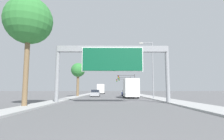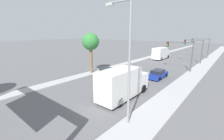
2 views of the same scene
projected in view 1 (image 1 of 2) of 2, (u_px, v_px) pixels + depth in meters
name	position (u px, v px, depth m)	size (l,w,h in m)	color
sidewalk_right	(133.00, 94.00, 61.85)	(3.00, 120.00, 0.15)	#AEAEAE
median_strip_left	(91.00, 94.00, 61.72)	(2.00, 120.00, 0.15)	#AEAEAE
sign_gantry	(113.00, 58.00, 20.48)	(13.37, 0.73, 6.70)	gray
car_far_right	(95.00, 93.00, 37.94)	(1.82, 4.20, 1.50)	#A5A8AD
car_far_center	(126.00, 93.00, 42.55)	(1.80, 4.41, 1.44)	navy
truck_box_primary	(130.00, 88.00, 32.70)	(2.45, 7.52, 3.47)	white
truck_box_secondary	(101.00, 89.00, 60.94)	(2.41, 7.78, 3.28)	white
traffic_light_near_intersection	(129.00, 81.00, 50.33)	(5.21, 0.32, 5.89)	#4C4C4F
traffic_light_mid_block	(126.00, 82.00, 60.27)	(4.43, 0.32, 5.95)	#4C4C4F
traffic_light_far_intersection	(124.00, 83.00, 70.21)	(4.90, 0.32, 5.93)	#4C4C4F
palm_tree_foreground	(29.00, 21.00, 16.29)	(4.36, 4.36, 10.17)	brown
palm_tree_background	(78.00, 71.00, 38.23)	(3.05, 3.05, 7.33)	brown
street_lamp_right	(151.00, 65.00, 29.21)	(2.27, 0.28, 9.62)	gray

